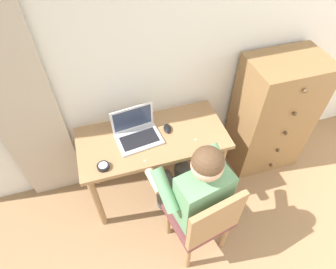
% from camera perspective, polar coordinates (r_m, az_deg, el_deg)
% --- Properties ---
extents(wall_back, '(4.80, 0.05, 2.50)m').
position_cam_1_polar(wall_back, '(2.30, 5.71, 17.00)').
color(wall_back, silver).
rests_on(wall_back, ground_plane).
extents(curtain_panel, '(0.48, 0.03, 2.27)m').
position_cam_1_polar(curtain_panel, '(2.24, -28.12, 6.52)').
color(curtain_panel, '#BCAD99').
rests_on(curtain_panel, ground_plane).
extents(desk, '(1.18, 0.56, 0.74)m').
position_cam_1_polar(desk, '(2.34, -3.06, -2.42)').
color(desk, '#9E754C').
rests_on(desk, ground_plane).
extents(dresser, '(0.65, 0.48, 1.18)m').
position_cam_1_polar(dresser, '(2.80, 20.11, 3.63)').
color(dresser, olive).
rests_on(dresser, ground_plane).
extents(chair, '(0.49, 0.47, 0.88)m').
position_cam_1_polar(chair, '(2.15, 7.26, -16.60)').
color(chair, brown).
rests_on(chair, ground_plane).
extents(person_seated, '(0.60, 0.64, 1.20)m').
position_cam_1_polar(person_seated, '(2.06, 5.01, -10.39)').
color(person_seated, '#4C4C4C').
rests_on(person_seated, ground_plane).
extents(laptop, '(0.37, 0.29, 0.24)m').
position_cam_1_polar(laptop, '(2.23, -6.31, 0.54)').
color(laptop, silver).
rests_on(laptop, desk).
extents(computer_mouse, '(0.08, 0.11, 0.03)m').
position_cam_1_polar(computer_mouse, '(2.29, -0.14, 1.24)').
color(computer_mouse, black).
rests_on(computer_mouse, desk).
extents(desk_clock, '(0.09, 0.09, 0.03)m').
position_cam_1_polar(desk_clock, '(2.10, -12.89, -6.27)').
color(desk_clock, black).
rests_on(desk_clock, desk).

